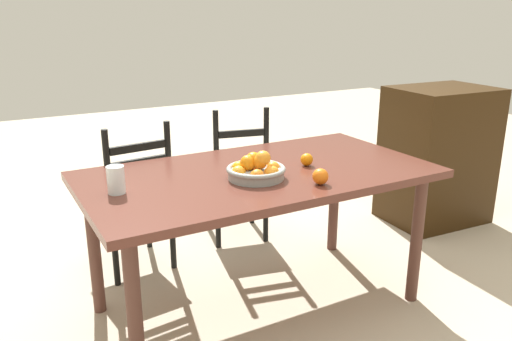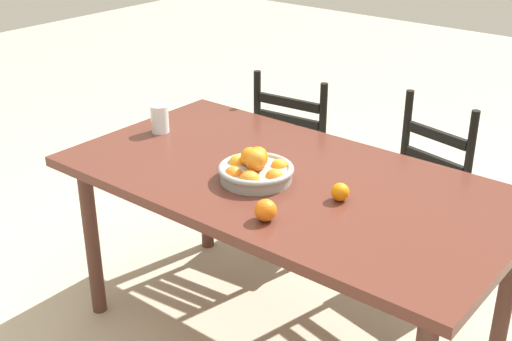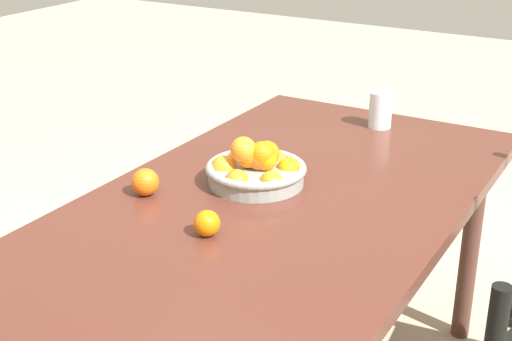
{
  "view_description": "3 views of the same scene",
  "coord_description": "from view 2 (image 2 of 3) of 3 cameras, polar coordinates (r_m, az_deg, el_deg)",
  "views": [
    {
      "loc": [
        -1.22,
        -2.17,
        1.55
      ],
      "look_at": [
        -0.07,
        -0.1,
        0.81
      ],
      "focal_mm": 36.29,
      "sensor_mm": 36.0,
      "label": 1
    },
    {
      "loc": [
        1.36,
        -1.87,
        1.86
      ],
      "look_at": [
        -0.07,
        -0.1,
        0.81
      ],
      "focal_mm": 47.08,
      "sensor_mm": 36.0,
      "label": 2
    },
    {
      "loc": [
        1.58,
        0.87,
        1.6
      ],
      "look_at": [
        -0.07,
        -0.1,
        0.81
      ],
      "focal_mm": 51.6,
      "sensor_mm": 36.0,
      "label": 3
    }
  ],
  "objects": [
    {
      "name": "ground_plane",
      "position": [
        2.97,
        2.34,
        -14.05
      ],
      "size": [
        12.0,
        12.0,
        0.0
      ],
      "primitive_type": "plane",
      "color": "#BEAE95"
    },
    {
      "name": "chair_by_cabinet",
      "position": [
        3.48,
        3.86,
        0.94
      ],
      "size": [
        0.47,
        0.47,
        0.93
      ],
      "rotation": [
        0.0,
        0.0,
        3.25
      ],
      "color": "black",
      "rests_on": "ground"
    },
    {
      "name": "orange_loose_0",
      "position": [
        2.38,
        7.16,
        -1.82
      ],
      "size": [
        0.07,
        0.07,
        0.07
      ],
      "primitive_type": "sphere",
      "color": "orange",
      "rests_on": "dining_table"
    },
    {
      "name": "fruit_bowl",
      "position": [
        2.5,
        -0.03,
        0.17
      ],
      "size": [
        0.29,
        0.29,
        0.14
      ],
      "color": "#949995",
      "rests_on": "dining_table"
    },
    {
      "name": "drinking_glass",
      "position": [
        2.98,
        -8.18,
        4.38
      ],
      "size": [
        0.08,
        0.08,
        0.12
      ],
      "primitive_type": "cylinder",
      "color": "silver",
      "rests_on": "dining_table"
    },
    {
      "name": "chair_near_window",
      "position": [
        3.24,
        15.89,
        -2.13
      ],
      "size": [
        0.47,
        0.47,
        0.94
      ],
      "rotation": [
        0.0,
        0.0,
        2.93
      ],
      "color": "black",
      "rests_on": "ground"
    },
    {
      "name": "orange_loose_1",
      "position": [
        2.23,
        0.82,
        -3.39
      ],
      "size": [
        0.08,
        0.08,
        0.08
      ],
      "primitive_type": "sphere",
      "color": "orange",
      "rests_on": "dining_table"
    },
    {
      "name": "dining_table",
      "position": [
        2.59,
        2.6,
        -2.08
      ],
      "size": [
        1.75,
        0.93,
        0.77
      ],
      "color": "#542920",
      "rests_on": "ground"
    }
  ]
}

